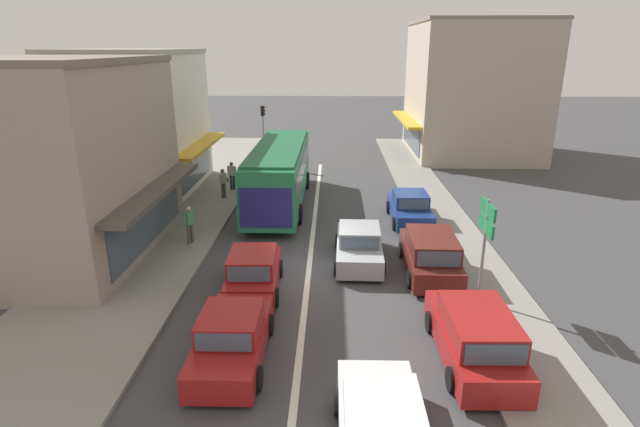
{
  "coord_description": "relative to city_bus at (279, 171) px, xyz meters",
  "views": [
    {
      "loc": [
        0.88,
        -17.19,
        8.1
      ],
      "look_at": [
        0.34,
        3.32,
        1.2
      ],
      "focal_mm": 28.0,
      "sensor_mm": 36.0,
      "label": 1
    }
  ],
  "objects": [
    {
      "name": "ground_plane",
      "position": [
        1.93,
        -8.34,
        -1.88
      ],
      "size": [
        140.0,
        140.0,
        0.0
      ],
      "primitive_type": "plane",
      "color": "#3F3F42"
    },
    {
      "name": "lane_centre_line",
      "position": [
        1.93,
        -4.34,
        -1.88
      ],
      "size": [
        0.2,
        28.0,
        0.01
      ],
      "primitive_type": "cube",
      "color": "silver",
      "rests_on": "ground"
    },
    {
      "name": "sidewalk_left",
      "position": [
        -4.87,
        -2.34,
        -1.81
      ],
      "size": [
        5.2,
        44.0,
        0.14
      ],
      "primitive_type": "cube",
      "color": "gray",
      "rests_on": "ground"
    },
    {
      "name": "kerb_right",
      "position": [
        8.13,
        -2.34,
        -1.82
      ],
      "size": [
        2.8,
        44.0,
        0.12
      ],
      "primitive_type": "cube",
      "color": "gray",
      "rests_on": "ground"
    },
    {
      "name": "shopfront_corner_near",
      "position": [
        -8.25,
        -6.76,
        1.98
      ],
      "size": [
        8.36,
        9.42,
        7.74
      ],
      "color": "gray",
      "rests_on": "ground"
    },
    {
      "name": "shopfront_mid_block",
      "position": [
        -8.25,
        2.57,
        2.09
      ],
      "size": [
        7.2,
        8.66,
        7.95
      ],
      "color": "silver",
      "rests_on": "ground"
    },
    {
      "name": "building_right_far",
      "position": [
        13.41,
        13.66,
        3.09
      ],
      "size": [
        9.97,
        10.18,
        9.95
      ],
      "color": "#B2A38E",
      "rests_on": "ground"
    },
    {
      "name": "city_bus",
      "position": [
        0.0,
        0.0,
        0.0
      ],
      "size": [
        2.8,
        10.87,
        3.23
      ],
      "color": "#237A4C",
      "rests_on": "ground"
    },
    {
      "name": "hatchback_behind_bus_near",
      "position": [
        0.12,
        -10.0,
        -1.17
      ],
      "size": [
        1.93,
        3.76,
        1.54
      ],
      "color": "maroon",
      "rests_on": "ground"
    },
    {
      "name": "sedan_adjacent_lane_trail",
      "position": [
        0.14,
        -13.97,
        -1.22
      ],
      "size": [
        1.91,
        4.21,
        1.47
      ],
      "color": "maroon",
      "rests_on": "ground"
    },
    {
      "name": "sedan_adjacent_lane_lead",
      "position": [
        3.86,
        -7.34,
        -1.22
      ],
      "size": [
        1.98,
        4.24,
        1.47
      ],
      "color": "#9EA3A8",
      "rests_on": "ground"
    },
    {
      "name": "parked_wagon_kerb_front",
      "position": [
        6.64,
        -13.85,
        -1.14
      ],
      "size": [
        1.99,
        4.53,
        1.58
      ],
      "color": "maroon",
      "rests_on": "ground"
    },
    {
      "name": "parked_wagon_kerb_second",
      "position": [
        6.47,
        -8.33,
        -1.14
      ],
      "size": [
        1.99,
        4.53,
        1.58
      ],
      "color": "#561E19",
      "rests_on": "ground"
    },
    {
      "name": "parked_sedan_kerb_third",
      "position": [
        6.54,
        -2.5,
        -1.22
      ],
      "size": [
        1.93,
        4.21,
        1.47
      ],
      "color": "navy",
      "rests_on": "ground"
    },
    {
      "name": "traffic_light_downstreet",
      "position": [
        -2.09,
        9.38,
        0.97
      ],
      "size": [
        0.33,
        0.24,
        4.2
      ],
      "color": "gray",
      "rests_on": "ground"
    },
    {
      "name": "directional_road_sign",
      "position": [
        7.64,
        -10.7,
        0.82
      ],
      "size": [
        0.1,
        1.4,
        3.6
      ],
      "color": "gray",
      "rests_on": "ground"
    },
    {
      "name": "pedestrian_with_handbag_near",
      "position": [
        -3.19,
        0.78,
        -0.81
      ],
      "size": [
        0.42,
        0.65,
        1.63
      ],
      "color": "#4C4742",
      "rests_on": "sidewalk_left"
    },
    {
      "name": "pedestrian_browsing_midblock",
      "position": [
        -3.03,
        2.47,
        -0.81
      ],
      "size": [
        0.66,
        0.37,
        1.63
      ],
      "color": "#232838",
      "rests_on": "sidewalk_left"
    },
    {
      "name": "pedestrian_far_walker",
      "position": [
        -3.2,
        -5.93,
        -0.81
      ],
      "size": [
        0.37,
        0.5,
        1.63
      ],
      "color": "#4C4742",
      "rests_on": "sidewalk_left"
    }
  ]
}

